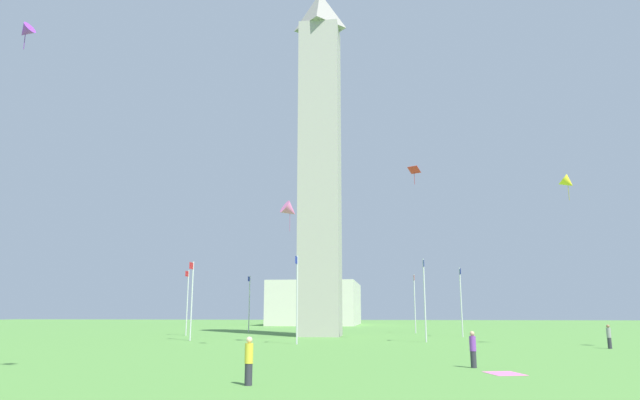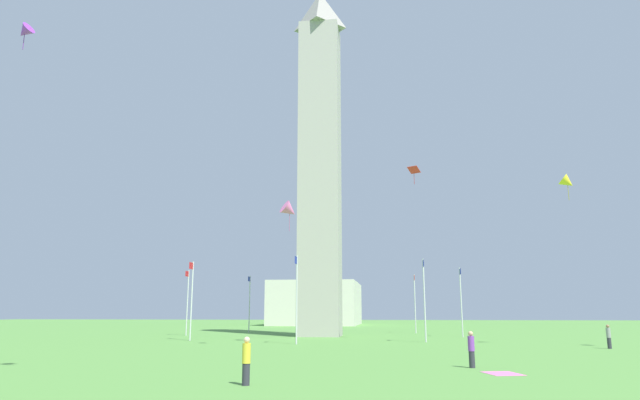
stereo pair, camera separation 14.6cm
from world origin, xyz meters
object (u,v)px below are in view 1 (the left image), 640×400
obelisk_monument (320,154)px  flagpole_sw (249,301)px  flagpole_e (461,298)px  flagpole_w (187,299)px  flagpole_ne (425,296)px  person_yellow_shirt (249,361)px  flagpole_n (297,295)px  kite_red_diamond (414,170)px  distant_building (317,304)px  picnic_blanket_near_first_person (504,373)px  flagpole_s (334,301)px  flagpole_nw (192,297)px  kite_pink_delta (290,210)px  person_purple_shirt (473,349)px  kite_yellow_delta (568,183)px  person_gray_shirt (609,337)px  flagpole_se (415,301)px  kite_purple_delta (26,31)px

obelisk_monument → flagpole_sw: (-11.12, -11.18, -17.31)m
flagpole_e → flagpole_w: size_ratio=1.00×
obelisk_monument → flagpole_w: bearing=-89.8°
flagpole_ne → person_yellow_shirt: 32.64m
flagpole_n → flagpole_sw: same height
flagpole_sw → kite_red_diamond: kite_red_diamond is taller
flagpole_e → distant_building: distant_building is taller
flagpole_ne → picnic_blanket_near_first_person: 26.31m
flagpole_s → flagpole_nw: bearing=-22.5°
flagpole_nw → picnic_blanket_near_first_person: size_ratio=4.21×
kite_pink_delta → person_purple_shirt: bearing=33.7°
flagpole_e → kite_yellow_delta: kite_yellow_delta is taller
flagpole_w → distant_building: distant_building is taller
flagpole_sw → kite_pink_delta: (26.48, 10.39, 7.55)m
person_gray_shirt → kite_pink_delta: bearing=15.4°
flagpole_se → kite_pink_delta: (26.48, -11.97, 7.55)m
picnic_blanket_near_first_person → flagpole_n: bearing=-148.4°
flagpole_n → flagpole_nw: bearing=-112.5°
flagpole_se → distant_building: size_ratio=0.29×
flagpole_e → flagpole_w: bearing=-90.0°
flagpole_sw → picnic_blanket_near_first_person: flagpole_sw is taller
flagpole_nw → picnic_blanket_near_first_person: (25.90, 24.25, -4.17)m
obelisk_monument → kite_purple_delta: bearing=-22.4°
person_gray_shirt → kite_yellow_delta: 12.51m
obelisk_monument → flagpole_n: bearing=0.0°
flagpole_ne → picnic_blanket_near_first_person: (25.90, 1.89, -4.17)m
flagpole_e → kite_yellow_delta: 20.50m
flagpole_ne → person_purple_shirt: 23.68m
flagpole_sw → distant_building: (-45.27, 3.38, 0.27)m
person_gray_shirt → person_purple_shirt: bearing=75.3°
flagpole_ne → flagpole_sw: (-22.36, -22.36, 0.00)m
flagpole_e → picnic_blanket_near_first_person: (37.08, -2.74, -4.17)m
kite_purple_delta → distant_building: (-90.95, 6.43, -15.52)m
flagpole_se → flagpole_w: size_ratio=1.00×
flagpole_n → flagpole_e: (-15.81, 15.81, 0.00)m
obelisk_monument → kite_purple_delta: 37.41m
flagpole_ne → person_purple_shirt: size_ratio=4.28×
flagpole_se → picnic_blanket_near_first_person: (48.26, 1.89, -4.17)m
flagpole_sw → kite_pink_delta: 29.43m
flagpole_sw → person_yellow_shirt: 55.56m
flagpole_w → kite_yellow_delta: size_ratio=3.41×
flagpole_ne → flagpole_se: (-22.36, 0.00, 0.00)m
flagpole_nw → kite_yellow_delta: (5.81, 34.04, 9.04)m
flagpole_n → kite_purple_delta: (18.69, -14.23, 15.79)m
person_yellow_shirt → distant_building: distant_building is taller
person_purple_shirt → flagpole_sw: bearing=4.3°
flagpole_s → obelisk_monument: bearing=-0.0°
flagpole_w → distant_building: 57.02m
kite_pink_delta → distant_building: (-71.75, -7.01, -7.28)m
flagpole_sw → person_purple_shirt: 51.46m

